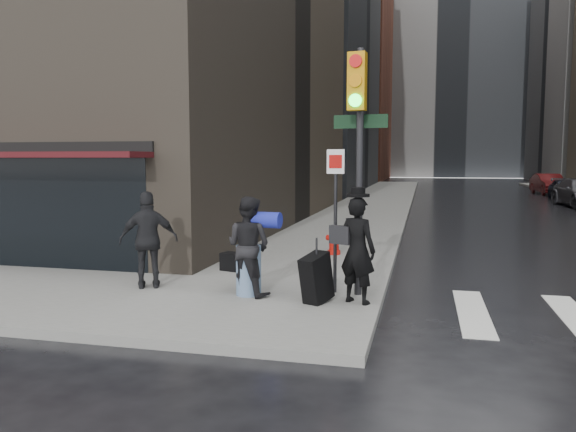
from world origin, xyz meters
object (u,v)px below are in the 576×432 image
Objects in this scene: fire_hydrant at (334,241)px; parked_car_4 at (565,189)px; traffic_light at (356,138)px; man_jeans at (249,246)px; man_greycoat at (149,240)px; man_overcoat at (349,254)px; parked_car_5 at (549,184)px.

fire_hydrant is 0.19× the size of parked_car_4.
traffic_light is 4.97m from fire_hydrant.
man_jeans is 2.34× the size of fire_hydrant.
man_greycoat is 2.42× the size of fire_hydrant.
man_overcoat is at bearing 150.53° from man_greycoat.
man_jeans is 0.39× the size of parked_car_5.
fire_hydrant is 26.89m from parked_car_4.
man_overcoat is 0.51× the size of parked_car_4.
man_jeans reaches higher than parked_car_5.
man_jeans is (-1.80, 0.15, 0.05)m from man_overcoat.
traffic_light is 1.10× the size of parked_car_4.
man_overcoat is 0.44× the size of parked_car_5.
traffic_light is at bearing -151.40° from man_jeans.
man_jeans is at bearing 151.72° from man_greycoat.
parked_car_4 is (11.67, 29.19, -0.36)m from man_jeans.
parked_car_4 is at bearing -95.85° from parked_car_5.
traffic_light is (0.04, 0.54, 1.95)m from man_overcoat.
parked_car_5 is (10.01, 34.92, -0.23)m from man_overcoat.
parked_car_4 is at bearing -85.06° from man_overcoat.
fire_hydrant is (-1.03, 4.20, -2.44)m from traffic_light.
man_overcoat reaches higher than man_jeans.
man_overcoat is 1.09× the size of man_greycoat.
man_greycoat is at bearing 20.11° from man_overcoat.
traffic_light reaches higher than parked_car_4.
man_overcoat is 2.63× the size of fire_hydrant.
man_greycoat is 32.16m from parked_car_4.
parked_car_4 is (9.87, 29.34, -0.31)m from man_overcoat.
man_jeans is at bearing 18.82° from man_overcoat.
man_overcoat reaches higher than parked_car_5.
parked_car_5 is at bearing -82.46° from man_overcoat.
man_jeans is 0.41× the size of traffic_light.
traffic_light is at bearing -110.56° from parked_car_5.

